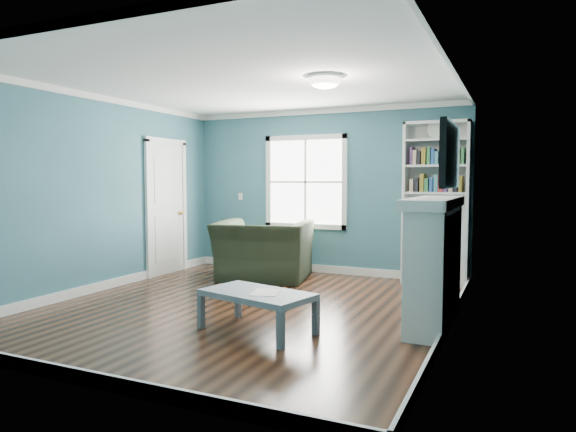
% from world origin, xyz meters
% --- Properties ---
extents(floor, '(5.00, 5.00, 0.00)m').
position_xyz_m(floor, '(0.00, 0.00, 0.00)').
color(floor, black).
rests_on(floor, ground).
extents(room_walls, '(5.00, 5.00, 5.00)m').
position_xyz_m(room_walls, '(0.00, 0.00, 1.58)').
color(room_walls, '#34606D').
rests_on(room_walls, ground).
extents(trim, '(4.50, 5.00, 2.60)m').
position_xyz_m(trim, '(0.00, 0.00, 1.24)').
color(trim, white).
rests_on(trim, ground).
extents(window, '(1.40, 0.06, 1.50)m').
position_xyz_m(window, '(-0.30, 2.49, 1.45)').
color(window, white).
rests_on(window, room_walls).
extents(bookshelf, '(0.90, 0.35, 2.31)m').
position_xyz_m(bookshelf, '(1.77, 2.30, 0.92)').
color(bookshelf, silver).
rests_on(bookshelf, ground).
extents(fireplace, '(0.44, 1.58, 1.30)m').
position_xyz_m(fireplace, '(2.08, 0.20, 0.64)').
color(fireplace, black).
rests_on(fireplace, ground).
extents(tv, '(0.06, 1.10, 0.65)m').
position_xyz_m(tv, '(2.20, 0.20, 1.72)').
color(tv, black).
rests_on(tv, fireplace).
extents(door, '(0.12, 0.98, 2.17)m').
position_xyz_m(door, '(-2.22, 1.40, 1.07)').
color(door, silver).
rests_on(door, ground).
extents(ceiling_fixture, '(0.38, 0.38, 0.15)m').
position_xyz_m(ceiling_fixture, '(0.90, 0.10, 2.55)').
color(ceiling_fixture, white).
rests_on(ceiling_fixture, room_walls).
extents(light_switch, '(0.08, 0.01, 0.12)m').
position_xyz_m(light_switch, '(-1.50, 2.48, 1.20)').
color(light_switch, white).
rests_on(light_switch, room_walls).
extents(recliner, '(1.49, 1.12, 1.17)m').
position_xyz_m(recliner, '(-0.61, 1.60, 0.59)').
color(recliner, black).
rests_on(recliner, ground).
extents(coffee_table, '(1.20, 0.84, 0.39)m').
position_xyz_m(coffee_table, '(0.53, -0.79, 0.34)').
color(coffee_table, '#535B63').
rests_on(coffee_table, ground).
extents(paper_sheet, '(0.32, 0.37, 0.00)m').
position_xyz_m(paper_sheet, '(0.63, -0.79, 0.40)').
color(paper_sheet, white).
rests_on(paper_sheet, coffee_table).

